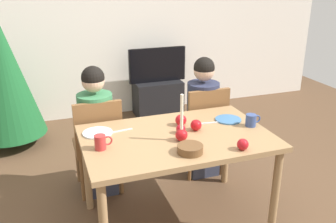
{
  "coord_description": "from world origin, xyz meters",
  "views": [
    {
      "loc": [
        -0.89,
        -2.35,
        1.9
      ],
      "look_at": [
        0.0,
        0.2,
        0.87
      ],
      "focal_mm": 39.6,
      "sensor_mm": 36.0,
      "label": 1
    }
  ],
  "objects_px": {
    "chair_left": "(98,141)",
    "apple_by_right_mug": "(196,125)",
    "plate_left": "(98,133)",
    "apple_by_left_plate": "(243,144)",
    "apple_far_edge": "(181,129)",
    "plate_right": "(228,119)",
    "mug_right": "(251,120)",
    "christmas_tree": "(2,74)",
    "apple_near_candle": "(181,120)",
    "tv_stand": "(158,98)",
    "bowl_walnuts": "(190,149)",
    "dining_table": "(177,146)",
    "mug_left": "(101,142)",
    "tv": "(157,65)",
    "candle_centerpiece": "(181,132)",
    "person_right_child": "(202,119)",
    "chair_right": "(204,126)",
    "person_left_child": "(97,133)"
  },
  "relations": [
    {
      "from": "tv",
      "to": "person_right_child",
      "type": "bearing_deg",
      "value": -92.87
    },
    {
      "from": "person_left_child",
      "to": "mug_left",
      "type": "xyz_separation_m",
      "value": [
        -0.07,
        -0.67,
        0.23
      ]
    },
    {
      "from": "candle_centerpiece",
      "to": "apple_far_edge",
      "type": "relative_size",
      "value": 5.02
    },
    {
      "from": "tv",
      "to": "christmas_tree",
      "type": "xyz_separation_m",
      "value": [
        -1.89,
        -0.36,
        0.14
      ]
    },
    {
      "from": "tv_stand",
      "to": "plate_right",
      "type": "relative_size",
      "value": 3.02
    },
    {
      "from": "bowl_walnuts",
      "to": "apple_by_left_plate",
      "type": "relative_size",
      "value": 2.19
    },
    {
      "from": "tv",
      "to": "apple_by_left_plate",
      "type": "distance_m",
      "value": 2.68
    },
    {
      "from": "mug_left",
      "to": "apple_far_edge",
      "type": "distance_m",
      "value": 0.62
    },
    {
      "from": "dining_table",
      "to": "tv_stand",
      "type": "distance_m",
      "value": 2.41
    },
    {
      "from": "christmas_tree",
      "to": "plate_left",
      "type": "bearing_deg",
      "value": -66.24
    },
    {
      "from": "apple_near_candle",
      "to": "person_left_child",
      "type": "bearing_deg",
      "value": 142.13
    },
    {
      "from": "chair_left",
      "to": "plate_right",
      "type": "bearing_deg",
      "value": -24.72
    },
    {
      "from": "mug_left",
      "to": "bowl_walnuts",
      "type": "distance_m",
      "value": 0.61
    },
    {
      "from": "plate_right",
      "to": "person_right_child",
      "type": "bearing_deg",
      "value": 90.19
    },
    {
      "from": "apple_far_edge",
      "to": "chair_left",
      "type": "bearing_deg",
      "value": 133.5
    },
    {
      "from": "dining_table",
      "to": "apple_far_edge",
      "type": "relative_size",
      "value": 19.93
    },
    {
      "from": "bowl_walnuts",
      "to": "apple_by_right_mug",
      "type": "relative_size",
      "value": 2.04
    },
    {
      "from": "chair_right",
      "to": "bowl_walnuts",
      "type": "distance_m",
      "value": 1.07
    },
    {
      "from": "plate_right",
      "to": "apple_by_left_plate",
      "type": "height_order",
      "value": "apple_by_left_plate"
    },
    {
      "from": "candle_centerpiece",
      "to": "plate_right",
      "type": "height_order",
      "value": "candle_centerpiece"
    },
    {
      "from": "plate_right",
      "to": "mug_right",
      "type": "height_order",
      "value": "mug_right"
    },
    {
      "from": "mug_right",
      "to": "apple_by_right_mug",
      "type": "xyz_separation_m",
      "value": [
        -0.44,
        0.07,
        -0.01
      ]
    },
    {
      "from": "tv_stand",
      "to": "apple_by_right_mug",
      "type": "relative_size",
      "value": 7.38
    },
    {
      "from": "christmas_tree",
      "to": "dining_table",
      "type": "bearing_deg",
      "value": -56.1
    },
    {
      "from": "tv",
      "to": "apple_far_edge",
      "type": "relative_size",
      "value": 11.25
    },
    {
      "from": "mug_right",
      "to": "tv_stand",
      "type": "bearing_deg",
      "value": 90.76
    },
    {
      "from": "plate_left",
      "to": "apple_by_left_plate",
      "type": "distance_m",
      "value": 1.08
    },
    {
      "from": "plate_right",
      "to": "bowl_walnuts",
      "type": "distance_m",
      "value": 0.67
    },
    {
      "from": "tv_stand",
      "to": "plate_right",
      "type": "distance_m",
      "value": 2.22
    },
    {
      "from": "dining_table",
      "to": "tv_stand",
      "type": "xyz_separation_m",
      "value": [
        0.59,
        2.3,
        -0.43
      ]
    },
    {
      "from": "chair_right",
      "to": "apple_near_candle",
      "type": "bearing_deg",
      "value": -132.93
    },
    {
      "from": "apple_by_left_plate",
      "to": "apple_far_edge",
      "type": "bearing_deg",
      "value": 127.0
    },
    {
      "from": "christmas_tree",
      "to": "candle_centerpiece",
      "type": "distance_m",
      "value": 2.41
    },
    {
      "from": "chair_right",
      "to": "plate_left",
      "type": "height_order",
      "value": "chair_right"
    },
    {
      "from": "person_right_child",
      "to": "candle_centerpiece",
      "type": "height_order",
      "value": "person_right_child"
    },
    {
      "from": "christmas_tree",
      "to": "plate_right",
      "type": "xyz_separation_m",
      "value": [
        1.81,
        -1.8,
        -0.09
      ]
    },
    {
      "from": "dining_table",
      "to": "person_right_child",
      "type": "relative_size",
      "value": 1.19
    },
    {
      "from": "tv_stand",
      "to": "chair_left",
      "type": "bearing_deg",
      "value": -122.77
    },
    {
      "from": "plate_right",
      "to": "mug_left",
      "type": "bearing_deg",
      "value": -170.58
    },
    {
      "from": "tv_stand",
      "to": "plate_left",
      "type": "bearing_deg",
      "value": -118.85
    },
    {
      "from": "apple_by_right_mug",
      "to": "person_right_child",
      "type": "bearing_deg",
      "value": 61.03
    },
    {
      "from": "apple_by_left_plate",
      "to": "candle_centerpiece",
      "type": "bearing_deg",
      "value": 141.46
    },
    {
      "from": "christmas_tree",
      "to": "apple_near_candle",
      "type": "height_order",
      "value": "christmas_tree"
    },
    {
      "from": "tv_stand",
      "to": "apple_by_left_plate",
      "type": "distance_m",
      "value": 2.73
    },
    {
      "from": "candle_centerpiece",
      "to": "person_right_child",
      "type": "bearing_deg",
      "value": 55.43
    },
    {
      "from": "bowl_walnuts",
      "to": "candle_centerpiece",
      "type": "bearing_deg",
      "value": 86.36
    },
    {
      "from": "christmas_tree",
      "to": "apple_far_edge",
      "type": "distance_m",
      "value": 2.34
    },
    {
      "from": "chair_left",
      "to": "apple_by_right_mug",
      "type": "bearing_deg",
      "value": -39.91
    },
    {
      "from": "mug_left",
      "to": "apple_near_candle",
      "type": "xyz_separation_m",
      "value": [
        0.67,
        0.21,
        -0.01
      ]
    },
    {
      "from": "tv",
      "to": "apple_by_left_plate",
      "type": "bearing_deg",
      "value": -95.21
    }
  ]
}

